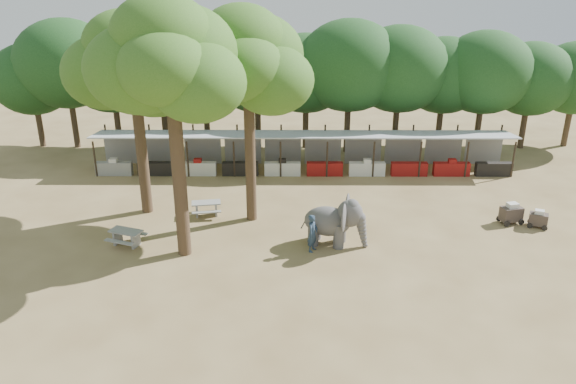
{
  "coord_description": "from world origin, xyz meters",
  "views": [
    {
      "loc": [
        -0.88,
        -22.13,
        13.03
      ],
      "look_at": [
        -1.0,
        5.0,
        2.0
      ],
      "focal_mm": 35.0,
      "sensor_mm": 36.0,
      "label": 1
    }
  ],
  "objects_px": {
    "elephant": "(335,221)",
    "cart_back": "(538,219)",
    "yard_tree_back": "(245,61)",
    "picnic_table_far": "(206,207)",
    "yard_tree_left": "(131,65)",
    "cart_front": "(511,213)",
    "handler": "(313,233)",
    "picnic_table_near": "(126,236)",
    "yard_tree_center": "(168,61)"
  },
  "relations": [
    {
      "from": "picnic_table_near",
      "to": "yard_tree_center",
      "type": "bearing_deg",
      "value": 7.76
    },
    {
      "from": "picnic_table_near",
      "to": "cart_front",
      "type": "bearing_deg",
      "value": 27.81
    },
    {
      "from": "yard_tree_back",
      "to": "cart_front",
      "type": "bearing_deg",
      "value": -2.81
    },
    {
      "from": "yard_tree_left",
      "to": "yard_tree_back",
      "type": "distance_m",
      "value": 6.09
    },
    {
      "from": "picnic_table_near",
      "to": "cart_back",
      "type": "height_order",
      "value": "cart_back"
    },
    {
      "from": "yard_tree_back",
      "to": "picnic_table_near",
      "type": "distance_m",
      "value": 10.51
    },
    {
      "from": "elephant",
      "to": "cart_front",
      "type": "distance_m",
      "value": 10.04
    },
    {
      "from": "yard_tree_back",
      "to": "elephant",
      "type": "relative_size",
      "value": 3.38
    },
    {
      "from": "yard_tree_center",
      "to": "cart_back",
      "type": "bearing_deg",
      "value": 8.65
    },
    {
      "from": "yard_tree_center",
      "to": "cart_front",
      "type": "relative_size",
      "value": 8.81
    },
    {
      "from": "elephant",
      "to": "picnic_table_near",
      "type": "xyz_separation_m",
      "value": [
        -10.38,
        -0.18,
        -0.72
      ]
    },
    {
      "from": "picnic_table_far",
      "to": "cart_front",
      "type": "relative_size",
      "value": 1.31
    },
    {
      "from": "cart_front",
      "to": "cart_back",
      "type": "relative_size",
      "value": 1.15
    },
    {
      "from": "cart_front",
      "to": "cart_back",
      "type": "xyz_separation_m",
      "value": [
        1.28,
        -0.5,
        -0.09
      ]
    },
    {
      "from": "yard_tree_left",
      "to": "yard_tree_back",
      "type": "bearing_deg",
      "value": -9.46
    },
    {
      "from": "yard_tree_back",
      "to": "cart_front",
      "type": "relative_size",
      "value": 8.32
    },
    {
      "from": "yard_tree_left",
      "to": "elephant",
      "type": "height_order",
      "value": "yard_tree_left"
    },
    {
      "from": "yard_tree_left",
      "to": "picnic_table_far",
      "type": "distance_m",
      "value": 8.5
    },
    {
      "from": "picnic_table_near",
      "to": "cart_front",
      "type": "xyz_separation_m",
      "value": [
        20.09,
        2.66,
        0.06
      ]
    },
    {
      "from": "yard_tree_left",
      "to": "yard_tree_center",
      "type": "bearing_deg",
      "value": -59.04
    },
    {
      "from": "handler",
      "to": "yard_tree_left",
      "type": "bearing_deg",
      "value": 88.01
    },
    {
      "from": "yard_tree_back",
      "to": "picnic_table_far",
      "type": "xyz_separation_m",
      "value": [
        -2.42,
        0.26,
        -8.02
      ]
    },
    {
      "from": "yard_tree_center",
      "to": "yard_tree_back",
      "type": "height_order",
      "value": "yard_tree_center"
    },
    {
      "from": "yard_tree_back",
      "to": "picnic_table_near",
      "type": "height_order",
      "value": "yard_tree_back"
    },
    {
      "from": "yard_tree_center",
      "to": "cart_front",
      "type": "bearing_deg",
      "value": 10.89
    },
    {
      "from": "handler",
      "to": "cart_back",
      "type": "xyz_separation_m",
      "value": [
        12.12,
        2.71,
        -0.47
      ]
    },
    {
      "from": "cart_front",
      "to": "cart_back",
      "type": "distance_m",
      "value": 1.37
    },
    {
      "from": "elephant",
      "to": "cart_front",
      "type": "relative_size",
      "value": 2.46
    },
    {
      "from": "yard_tree_back",
      "to": "elephant",
      "type": "distance_m",
      "value": 9.13
    },
    {
      "from": "yard_tree_back",
      "to": "elephant",
      "type": "height_order",
      "value": "yard_tree_back"
    },
    {
      "from": "handler",
      "to": "cart_front",
      "type": "distance_m",
      "value": 11.31
    },
    {
      "from": "yard_tree_back",
      "to": "elephant",
      "type": "bearing_deg",
      "value": -35.35
    },
    {
      "from": "picnic_table_near",
      "to": "picnic_table_far",
      "type": "height_order",
      "value": "picnic_table_near"
    },
    {
      "from": "handler",
      "to": "cart_front",
      "type": "xyz_separation_m",
      "value": [
        10.84,
        3.21,
        -0.37
      ]
    },
    {
      "from": "yard_tree_center",
      "to": "yard_tree_back",
      "type": "xyz_separation_m",
      "value": [
        3.0,
        4.0,
        -0.67
      ]
    },
    {
      "from": "yard_tree_left",
      "to": "cart_back",
      "type": "xyz_separation_m",
      "value": [
        21.46,
        -2.19,
        -7.71
      ]
    },
    {
      "from": "yard_tree_left",
      "to": "yard_tree_back",
      "type": "relative_size",
      "value": 0.97
    },
    {
      "from": "cart_front",
      "to": "picnic_table_near",
      "type": "bearing_deg",
      "value": 173.24
    },
    {
      "from": "yard_tree_center",
      "to": "picnic_table_near",
      "type": "bearing_deg",
      "value": 167.5
    },
    {
      "from": "yard_tree_back",
      "to": "cart_back",
      "type": "height_order",
      "value": "yard_tree_back"
    },
    {
      "from": "picnic_table_far",
      "to": "picnic_table_near",
      "type": "bearing_deg",
      "value": -142.64
    },
    {
      "from": "elephant",
      "to": "yard_tree_left",
      "type": "bearing_deg",
      "value": 171.14
    },
    {
      "from": "picnic_table_far",
      "to": "cart_front",
      "type": "height_order",
      "value": "cart_front"
    },
    {
      "from": "elephant",
      "to": "cart_back",
      "type": "distance_m",
      "value": 11.19
    },
    {
      "from": "picnic_table_far",
      "to": "yard_tree_left",
      "type": "bearing_deg",
      "value": 159.59
    },
    {
      "from": "yard_tree_left",
      "to": "picnic_table_far",
      "type": "relative_size",
      "value": 6.15
    },
    {
      "from": "cart_back",
      "to": "picnic_table_far",
      "type": "bearing_deg",
      "value": -161.62
    },
    {
      "from": "yard_tree_center",
      "to": "yard_tree_back",
      "type": "distance_m",
      "value": 5.04
    },
    {
      "from": "yard_tree_left",
      "to": "elephant",
      "type": "bearing_deg",
      "value": -21.73
    },
    {
      "from": "yard_tree_left",
      "to": "yard_tree_center",
      "type": "xyz_separation_m",
      "value": [
        3.0,
        -5.0,
        1.01
      ]
    }
  ]
}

